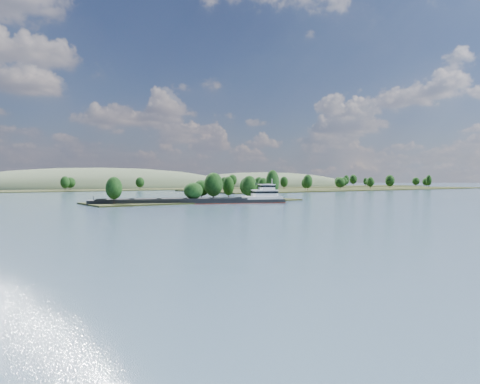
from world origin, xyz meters
TOP-DOWN VIEW (x-y plane):
  - ground at (0.00, 120.00)m, footprint 1800.00×1800.00m
  - tree_island at (6.40, 178.78)m, footprint 100.00×31.74m
  - right_bank at (231.78, 299.52)m, footprint 320.00×90.00m
  - back_shoreline at (9.96, 399.84)m, footprint 900.00×60.00m
  - hill_east at (260.00, 470.00)m, footprint 260.00×140.00m
  - hill_west at (60.00, 500.00)m, footprint 320.00×160.00m
  - cargo_barge at (-3.81, 168.26)m, footprint 81.68×37.73m

SIDE VIEW (x-z plane):
  - ground at x=0.00m, z-range 0.00..0.00m
  - hill_east at x=260.00m, z-range -18.00..18.00m
  - hill_west at x=60.00m, z-range -22.00..22.00m
  - back_shoreline at x=9.96m, z-range -7.06..8.57m
  - right_bank at x=231.78m, z-range -6.36..8.30m
  - cargo_barge at x=-3.81m, z-range -4.22..7.06m
  - tree_island at x=6.40m, z-range -3.76..11.65m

